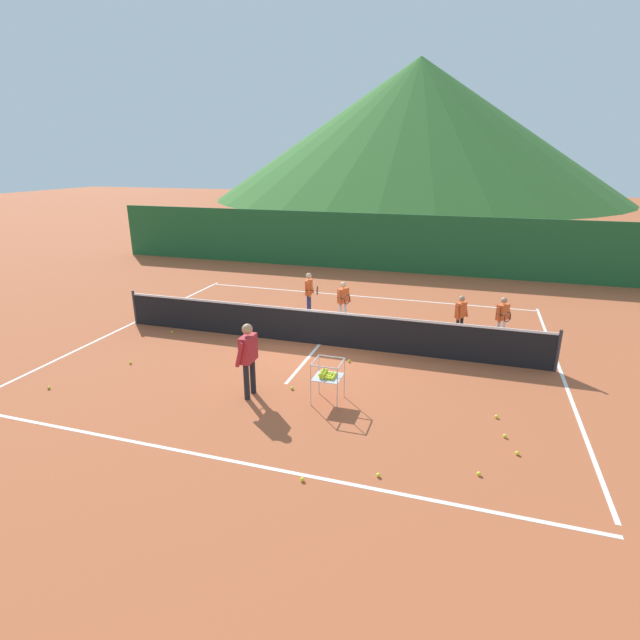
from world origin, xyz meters
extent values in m
plane|color=#B25633|center=(0.00, 0.00, 0.00)|extent=(120.00, 120.00, 0.00)
cube|color=white|center=(0.00, -5.55, 0.00)|extent=(12.03, 0.08, 0.01)
cube|color=white|center=(0.00, 5.06, 0.00)|extent=(12.03, 0.08, 0.01)
cube|color=white|center=(-6.02, 0.00, 0.00)|extent=(0.08, 10.61, 0.01)
cube|color=white|center=(6.02, 0.00, 0.00)|extent=(0.08, 10.61, 0.01)
cube|color=white|center=(0.00, 0.00, 0.00)|extent=(0.08, 5.10, 0.01)
cylinder|color=#333338|center=(-5.88, 0.00, 0.53)|extent=(0.08, 0.08, 1.05)
cylinder|color=#333338|center=(5.88, 0.00, 0.53)|extent=(0.08, 0.08, 1.05)
cube|color=black|center=(0.00, 0.00, 0.46)|extent=(11.68, 0.02, 0.92)
cube|color=white|center=(0.00, 0.00, 0.95)|extent=(11.68, 0.03, 0.06)
cylinder|color=black|center=(-0.51, -3.45, 0.40)|extent=(0.12, 0.12, 0.80)
cylinder|color=black|center=(-0.52, -3.14, 0.40)|extent=(0.12, 0.12, 0.80)
cube|color=#B2262D|center=(-0.51, -3.30, 1.09)|extent=(0.22, 0.48, 0.56)
sphere|color=tan|center=(-0.51, -3.30, 1.51)|extent=(0.22, 0.22, 0.22)
cylinder|color=#B2262D|center=(-0.58, -3.57, 1.05)|extent=(0.22, 0.09, 0.55)
cylinder|color=#B2262D|center=(-0.56, -3.02, 1.05)|extent=(0.17, 0.09, 0.55)
torus|color=#262628|center=(-0.82, -3.02, 1.00)|extent=(0.02, 0.29, 0.29)
cylinder|color=black|center=(-0.57, -3.02, 1.00)|extent=(0.22, 0.03, 0.03)
cylinder|color=navy|center=(-1.15, 2.57, 0.34)|extent=(0.10, 0.10, 0.68)
cylinder|color=navy|center=(-1.10, 2.31, 0.34)|extent=(0.10, 0.10, 0.68)
cube|color=#E55926|center=(-1.12, 2.44, 0.92)|extent=(0.26, 0.43, 0.48)
sphere|color=#DBAD84|center=(-1.12, 2.44, 1.28)|extent=(0.19, 0.19, 0.19)
cylinder|color=#E55926|center=(-1.11, 2.68, 0.89)|extent=(0.20, 0.11, 0.47)
cylinder|color=#E55926|center=(-1.04, 2.22, 0.89)|extent=(0.15, 0.10, 0.47)
torus|color=#262628|center=(-0.78, 2.27, 0.88)|extent=(0.08, 0.29, 0.29)
cylinder|color=black|center=(-1.02, 2.22, 0.88)|extent=(0.22, 0.07, 0.03)
cylinder|color=silver|center=(0.16, 2.16, 0.32)|extent=(0.09, 0.09, 0.63)
cylinder|color=silver|center=(0.07, 1.93, 0.32)|extent=(0.09, 0.09, 0.63)
cube|color=#E55926|center=(0.11, 2.04, 0.85)|extent=(0.30, 0.41, 0.44)
sphere|color=#DBAD84|center=(0.11, 2.04, 1.19)|extent=(0.17, 0.17, 0.17)
cylinder|color=#E55926|center=(0.24, 2.23, 0.82)|extent=(0.18, 0.12, 0.43)
cylinder|color=#E55926|center=(0.07, 1.83, 0.82)|extent=(0.15, 0.11, 0.43)
torus|color=#262628|center=(0.32, 1.73, 0.83)|extent=(0.13, 0.28, 0.29)
cylinder|color=black|center=(0.09, 1.82, 0.83)|extent=(0.22, 0.10, 0.03)
cylinder|color=black|center=(3.64, 1.81, 0.30)|extent=(0.09, 0.09, 0.61)
cylinder|color=black|center=(3.54, 1.60, 0.30)|extent=(0.09, 0.09, 0.61)
cube|color=#E55926|center=(3.59, 1.70, 0.82)|extent=(0.31, 0.40, 0.43)
sphere|color=tan|center=(3.59, 1.70, 1.14)|extent=(0.17, 0.17, 0.17)
cylinder|color=#E55926|center=(3.73, 1.87, 0.79)|extent=(0.18, 0.13, 0.42)
cylinder|color=#E55926|center=(3.53, 1.50, 0.79)|extent=(0.14, 0.11, 0.42)
cylinder|color=silver|center=(4.76, 1.87, 0.31)|extent=(0.09, 0.09, 0.62)
cylinder|color=silver|center=(4.62, 1.68, 0.31)|extent=(0.09, 0.09, 0.62)
cube|color=#E55926|center=(4.69, 1.78, 0.84)|extent=(0.36, 0.40, 0.43)
sphere|color=tan|center=(4.69, 1.78, 1.17)|extent=(0.17, 0.17, 0.17)
cylinder|color=#E55926|center=(4.86, 1.91, 0.81)|extent=(0.17, 0.15, 0.42)
cylinder|color=#E55926|center=(4.59, 1.59, 0.81)|extent=(0.14, 0.13, 0.43)
torus|color=#262628|center=(4.80, 1.43, 0.81)|extent=(0.20, 0.24, 0.29)
cylinder|color=black|center=(4.60, 1.57, 0.81)|extent=(0.19, 0.16, 0.03)
cylinder|color=#B7B7BC|center=(0.85, -2.75, 0.45)|extent=(0.02, 0.02, 0.89)
cylinder|color=#B7B7BC|center=(1.41, -2.75, 0.45)|extent=(0.02, 0.02, 0.89)
cylinder|color=#B7B7BC|center=(0.85, -3.31, 0.45)|extent=(0.02, 0.02, 0.89)
cylinder|color=#B7B7BC|center=(1.41, -3.31, 0.45)|extent=(0.02, 0.02, 0.89)
cube|color=#B7B7BC|center=(1.13, -3.03, 0.55)|extent=(0.56, 0.56, 0.01)
cube|color=#B7B7BC|center=(1.13, -2.75, 0.89)|extent=(0.56, 0.02, 0.02)
cube|color=#B7B7BC|center=(1.13, -3.31, 0.89)|extent=(0.56, 0.02, 0.02)
cube|color=#B7B7BC|center=(0.85, -3.03, 0.89)|extent=(0.02, 0.56, 0.02)
cube|color=#B7B7BC|center=(1.41, -3.03, 0.89)|extent=(0.02, 0.56, 0.02)
sphere|color=yellow|center=(1.01, -3.15, 0.59)|extent=(0.07, 0.07, 0.07)
sphere|color=yellow|center=(1.00, -3.09, 0.58)|extent=(0.07, 0.07, 0.07)
sphere|color=yellow|center=(1.01, -3.02, 0.58)|extent=(0.07, 0.07, 0.07)
sphere|color=yellow|center=(1.00, -2.96, 0.58)|extent=(0.07, 0.07, 0.07)
sphere|color=yellow|center=(1.00, -2.90, 0.59)|extent=(0.07, 0.07, 0.07)
sphere|color=yellow|center=(1.06, -3.16, 0.58)|extent=(0.07, 0.07, 0.07)
sphere|color=yellow|center=(1.06, -3.09, 0.58)|extent=(0.07, 0.07, 0.07)
sphere|color=yellow|center=(1.07, -3.03, 0.59)|extent=(0.07, 0.07, 0.07)
sphere|color=yellow|center=(1.07, -2.96, 0.58)|extent=(0.07, 0.07, 0.07)
sphere|color=yellow|center=(1.06, -2.90, 0.58)|extent=(0.07, 0.07, 0.07)
sphere|color=yellow|center=(1.13, -3.15, 0.58)|extent=(0.07, 0.07, 0.07)
sphere|color=yellow|center=(1.13, -3.09, 0.59)|extent=(0.07, 0.07, 0.07)
sphere|color=yellow|center=(1.12, -3.03, 0.58)|extent=(0.07, 0.07, 0.07)
sphere|color=yellow|center=(1.13, -2.96, 0.58)|extent=(0.07, 0.07, 0.07)
sphere|color=yellow|center=(1.13, -2.90, 0.58)|extent=(0.07, 0.07, 0.07)
sphere|color=yellow|center=(1.19, -3.15, 0.58)|extent=(0.07, 0.07, 0.07)
sphere|color=yellow|center=(1.19, -3.09, 0.59)|extent=(0.07, 0.07, 0.07)
sphere|color=yellow|center=(1.19, -3.03, 0.58)|extent=(0.07, 0.07, 0.07)
sphere|color=yellow|center=(1.19, -2.96, 0.58)|extent=(0.07, 0.07, 0.07)
sphere|color=yellow|center=(1.19, -2.89, 0.58)|extent=(0.07, 0.07, 0.07)
sphere|color=yellow|center=(1.25, -3.15, 0.58)|extent=(0.07, 0.07, 0.07)
sphere|color=yellow|center=(1.26, -3.09, 0.58)|extent=(0.07, 0.07, 0.07)
sphere|color=yellow|center=(1.26, -3.03, 0.58)|extent=(0.07, 0.07, 0.07)
sphere|color=yellow|center=(1.26, -2.96, 0.58)|extent=(0.07, 0.07, 0.07)
sphere|color=yellow|center=(1.26, -2.89, 0.58)|extent=(0.07, 0.07, 0.07)
sphere|color=yellow|center=(1.00, -3.16, 0.64)|extent=(0.07, 0.07, 0.07)
sphere|color=yellow|center=(1.00, -3.09, 0.64)|extent=(0.07, 0.07, 0.07)
sphere|color=yellow|center=(0.99, -3.02, 0.64)|extent=(0.07, 0.07, 0.07)
sphere|color=yellow|center=(1.00, -2.96, 0.64)|extent=(0.07, 0.07, 0.07)
sphere|color=yellow|center=(1.00, -2.89, 0.64)|extent=(0.07, 0.07, 0.07)
sphere|color=yellow|center=(1.06, -3.15, 0.64)|extent=(0.07, 0.07, 0.07)
sphere|color=yellow|center=(1.07, -3.09, 0.63)|extent=(0.07, 0.07, 0.07)
sphere|color=yellow|center=(1.06, -3.03, 0.64)|extent=(0.07, 0.07, 0.07)
sphere|color=yellow|center=(1.06, -2.96, 0.64)|extent=(0.07, 0.07, 0.07)
sphere|color=yellow|center=(1.06, -2.90, 0.64)|extent=(0.07, 0.07, 0.07)
sphere|color=yellow|center=(1.06, -0.93, 0.03)|extent=(0.07, 0.07, 0.07)
sphere|color=yellow|center=(4.48, -2.72, 0.03)|extent=(0.07, 0.07, 0.07)
sphere|color=yellow|center=(4.16, -4.72, 0.03)|extent=(0.07, 0.07, 0.07)
sphere|color=yellow|center=(-4.07, -2.64, 0.03)|extent=(0.07, 0.07, 0.07)
sphere|color=yellow|center=(2.62, -5.23, 0.03)|extent=(0.07, 0.07, 0.07)
sphere|color=yellow|center=(4.78, -3.93, 0.03)|extent=(0.07, 0.07, 0.07)
sphere|color=yellow|center=(-4.34, -0.43, 0.03)|extent=(0.07, 0.07, 0.07)
sphere|color=yellow|center=(1.51, -5.70, 0.03)|extent=(0.07, 0.07, 0.07)
sphere|color=yellow|center=(4.61, -3.41, 0.03)|extent=(0.07, 0.07, 0.07)
sphere|color=yellow|center=(-1.85, -0.49, 0.03)|extent=(0.07, 0.07, 0.07)
sphere|color=yellow|center=(0.23, -2.76, 0.03)|extent=(0.07, 0.07, 0.07)
sphere|color=yellow|center=(-4.89, -4.33, 0.03)|extent=(0.07, 0.07, 0.07)
cube|color=#1E5B2D|center=(0.00, 9.45, 1.26)|extent=(26.47, 0.08, 2.53)
cone|color=#38702D|center=(-3.83, 51.51, 7.97)|extent=(48.36, 48.36, 15.94)
camera|label=1|loc=(3.69, -11.77, 4.85)|focal=27.28mm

